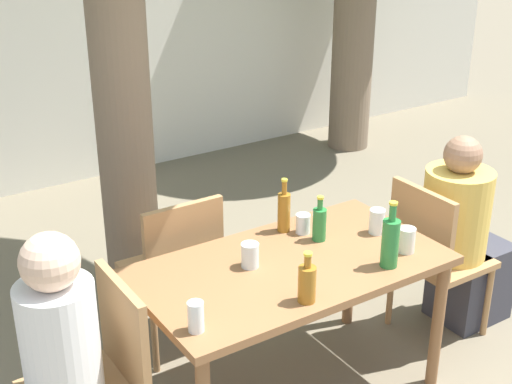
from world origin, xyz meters
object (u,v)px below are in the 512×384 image
person_seated_1 (463,242)px  drinking_glass_0 (250,255)px  amber_bottle_3 (307,283)px  drinking_glass_4 (196,317)px  green_bottle_1 (390,242)px  patio_chair_1 (433,252)px  dining_table_front (291,279)px  green_bottle_0 (319,223)px  drinking_glass_2 (303,224)px  patio_chair_2 (176,266)px  drinking_glass_1 (407,240)px  amber_bottle_2 (284,211)px  drinking_glass_3 (377,221)px  patio_chair_0 (101,373)px

person_seated_1 → drinking_glass_0: size_ratio=10.03×
amber_bottle_3 → drinking_glass_4: amber_bottle_3 is taller
drinking_glass_4 → green_bottle_1: bearing=-1.6°
person_seated_1 → amber_bottle_3: size_ratio=5.05×
patio_chair_1 → drinking_glass_0: bearing=86.1°
dining_table_front → amber_bottle_3: size_ratio=6.28×
green_bottle_0 → drinking_glass_2: 0.11m
patio_chair_1 → drinking_glass_2: (-0.73, 0.22, 0.27)m
dining_table_front → drinking_glass_0: (-0.18, 0.08, 0.15)m
drinking_glass_0 → drinking_glass_4: bearing=-145.2°
dining_table_front → amber_bottle_3: (-0.14, -0.30, 0.18)m
green_bottle_1 → patio_chair_2: bearing=125.9°
dining_table_front → drinking_glass_1: 0.58m
patio_chair_1 → amber_bottle_2: amber_bottle_2 is taller
drinking_glass_0 → drinking_glass_3: 0.72m
drinking_glass_0 → drinking_glass_1: 0.76m
green_bottle_1 → drinking_glass_1: 0.19m
dining_table_front → drinking_glass_0: size_ratio=12.47×
dining_table_front → patio_chair_0: 0.97m
amber_bottle_2 → green_bottle_0: bearing=-63.5°
patio_chair_0 → person_seated_1: 2.15m
person_seated_1 → green_bottle_0: 1.00m
amber_bottle_2 → green_bottle_1: bearing=-70.7°
patio_chair_0 → person_seated_1: person_seated_1 is taller
green_bottle_0 → drinking_glass_1: 0.43m
person_seated_1 → amber_bottle_2: bearing=74.1°
patio_chair_0 → amber_bottle_2: size_ratio=3.25×
green_bottle_0 → amber_bottle_2: bearing=116.5°
dining_table_front → green_bottle_0: 0.33m
drinking_glass_0 → patio_chair_2: bearing=101.4°
patio_chair_2 → green_bottle_1: green_bottle_1 is taller
dining_table_front → green_bottle_1: size_ratio=4.49×
person_seated_1 → amber_bottle_2: 1.12m
drinking_glass_1 → amber_bottle_3: bearing=-172.0°
drinking_glass_2 → drinking_glass_3: size_ratio=0.79×
drinking_glass_2 → drinking_glass_4: (-0.86, -0.46, 0.01)m
patio_chair_1 → green_bottle_1: size_ratio=2.86×
amber_bottle_2 → person_seated_1: bearing=-15.9°
amber_bottle_2 → drinking_glass_4: 0.96m
person_seated_1 → drinking_glass_1: size_ratio=9.44×
green_bottle_0 → drinking_glass_1: size_ratio=1.89×
patio_chair_0 → patio_chair_2: (0.67, 0.63, 0.00)m
amber_bottle_2 → amber_bottle_3: 0.67m
amber_bottle_3 → drinking_glass_2: amber_bottle_3 is taller
patio_chair_1 → drinking_glass_2: bearing=73.1°
drinking_glass_0 → amber_bottle_3: bearing=-84.0°
amber_bottle_3 → drinking_glass_2: bearing=54.8°
patio_chair_0 → drinking_glass_4: patio_chair_0 is taller
drinking_glass_2 → green_bottle_1: bearing=-75.2°
amber_bottle_2 → amber_bottle_3: size_ratio=1.23×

